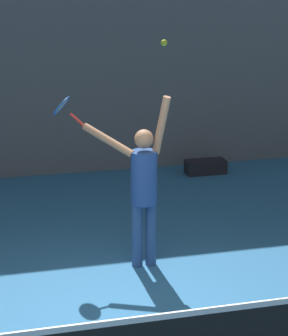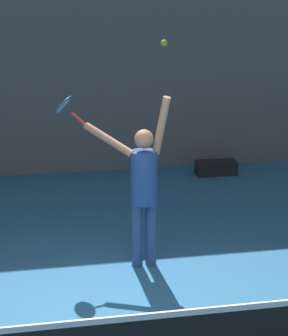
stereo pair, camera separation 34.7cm
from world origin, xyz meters
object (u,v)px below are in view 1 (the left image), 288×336
tennis_player (143,184)px  tennis_racket (63,107)px  tennis_ball (164,43)px  equipment_bag (206,167)px

tennis_player → tennis_racket: size_ratio=4.99×
tennis_player → tennis_ball: size_ratio=29.34×
tennis_racket → equipment_bag: tennis_racket is taller
tennis_player → equipment_bag: size_ratio=2.93×
tennis_racket → equipment_bag: size_ratio=0.59×
tennis_ball → equipment_bag: tennis_ball is taller
tennis_player → tennis_ball: tennis_ball is taller
tennis_racket → tennis_ball: tennis_ball is taller
tennis_ball → equipment_bag: size_ratio=0.10×
tennis_player → tennis_ball: bearing=-20.6°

